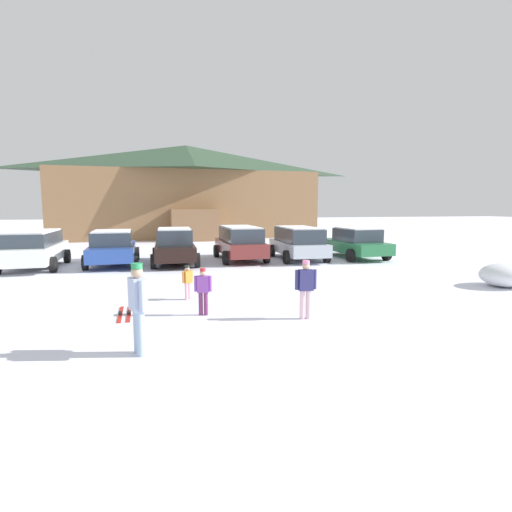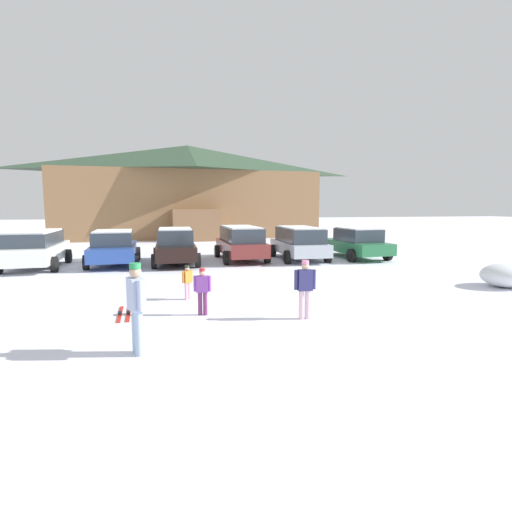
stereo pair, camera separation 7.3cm
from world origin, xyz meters
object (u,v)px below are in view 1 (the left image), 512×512
ski_lodge (187,191)px  skier_child_in_purple_jacket (203,289)px  parked_maroon_van (240,242)px  skier_adult_in_blue_parka (138,303)px  parked_black_sedan (175,246)px  parked_green_coupe (355,243)px  parked_blue_hatchback (113,247)px  parked_white_suv (34,248)px  pair_of_skis (125,314)px  skier_teen_in_navy_coat (306,286)px  plowed_snow_pile (507,275)px  parked_silver_wagon (298,242)px  skier_child_in_orange_jacket (188,280)px

ski_lodge → skier_child_in_purple_jacket: size_ratio=19.08×
parked_maroon_van → skier_adult_in_blue_parka: (-4.26, -11.91, 0.04)m
ski_lodge → parked_black_sedan: (-1.78, -17.05, -3.13)m
parked_green_coupe → skier_adult_in_blue_parka: skier_adult_in_blue_parka is taller
parked_blue_hatchback → parked_green_coupe: 11.83m
parked_white_suv → pair_of_skis: 9.70m
skier_teen_in_navy_coat → plowed_snow_pile: skier_teen_in_navy_coat is taller
parked_green_coupe → parked_white_suv: bearing=179.4°
pair_of_skis → skier_adult_in_blue_parka: bearing=-80.4°
parked_maroon_van → parked_silver_wagon: size_ratio=1.01×
parked_maroon_van → plowed_snow_pile: size_ratio=2.49×
skier_teen_in_navy_coat → pair_of_skis: (-4.20, 1.41, -0.77)m
parked_silver_wagon → parked_green_coupe: 3.07m
parked_silver_wagon → plowed_snow_pile: size_ratio=2.46×
ski_lodge → parked_blue_hatchback: bearing=-105.2°
skier_child_in_orange_jacket → ski_lodge: bearing=86.0°
parked_blue_hatchback → parked_silver_wagon: 8.77m
parked_green_coupe → skier_teen_in_navy_coat: bearing=-123.1°
ski_lodge → parked_green_coupe: 18.81m
parked_black_sedan → parked_silver_wagon: (6.02, 0.09, 0.05)m
ski_lodge → plowed_snow_pile: 26.65m
parked_maroon_van → plowed_snow_pile: (7.31, -8.46, -0.51)m
ski_lodge → skier_teen_in_navy_coat: size_ratio=15.79×
skier_adult_in_blue_parka → parked_black_sedan: bearing=84.5°
parked_white_suv → parked_silver_wagon: bearing=-0.3°
parked_maroon_van → skier_adult_in_blue_parka: bearing=-109.7°
parked_maroon_van → parked_black_sedan: bearing=-169.7°
parked_blue_hatchback → parked_maroon_van: size_ratio=1.01×
parked_blue_hatchback → skier_adult_in_blue_parka: size_ratio=2.74×
parked_green_coupe → plowed_snow_pile: 8.02m
skier_teen_in_navy_coat → parked_black_sedan: bearing=104.9°
ski_lodge → skier_child_in_purple_jacket: (-1.46, -26.03, -3.31)m
pair_of_skis → skier_child_in_purple_jacket: bearing=-15.1°
parked_green_coupe → pair_of_skis: (-10.65, -8.48, -0.78)m
parked_white_suv → skier_child_in_purple_jacket: bearing=-55.7°
parked_blue_hatchback → parked_maroon_van: bearing=1.6°
skier_child_in_purple_jacket → pair_of_skis: 2.06m
parked_white_suv → parked_blue_hatchback: parked_white_suv is taller
skier_child_in_orange_jacket → skier_teen_in_navy_coat: bearing=-45.9°
skier_child_in_purple_jacket → skier_teen_in_navy_coat: 2.49m
parked_black_sedan → pair_of_skis: (-1.56, -8.48, -0.81)m
parked_silver_wagon → pair_of_skis: size_ratio=2.92×
parked_green_coupe → skier_child_in_purple_jacket: 12.56m
skier_child_in_purple_jacket → plowed_snow_pile: skier_child_in_purple_jacket is taller
parked_white_suv → parked_silver_wagon: 11.93m
parked_white_suv → skier_child_in_orange_jacket: 9.51m
skier_teen_in_navy_coat → skier_child_in_purple_jacket: bearing=158.7°
plowed_snow_pile → parked_black_sedan: bearing=143.1°
ski_lodge → parked_maroon_van: ski_lodge is taller
parked_black_sedan → skier_teen_in_navy_coat: parked_black_sedan is taller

